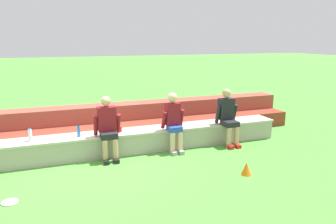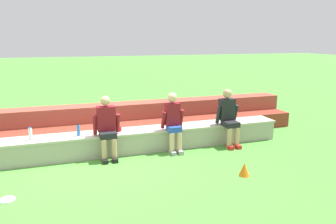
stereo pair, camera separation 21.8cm
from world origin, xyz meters
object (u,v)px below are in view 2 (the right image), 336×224
(person_left_of_center, at_px, (173,121))
(frisbee, at_px, (7,200))
(sports_cone, at_px, (244,169))
(person_far_left, at_px, (107,126))
(person_center, at_px, (229,116))
(water_bottle_mid_right, at_px, (30,134))
(water_bottle_near_right, at_px, (78,130))
(plastic_cup_right_end, at_px, (120,129))

(person_left_of_center, height_order, frisbee, person_left_of_center)
(sports_cone, bearing_deg, person_far_left, 142.94)
(person_center, height_order, water_bottle_mid_right, person_center)
(person_far_left, height_order, water_bottle_mid_right, person_far_left)
(person_center, bearing_deg, person_far_left, 179.63)
(person_left_of_center, xyz_separation_m, water_bottle_near_right, (-1.97, 0.24, -0.09))
(water_bottle_mid_right, bearing_deg, person_center, -3.66)
(person_center, height_order, plastic_cup_right_end, person_center)
(water_bottle_mid_right, bearing_deg, water_bottle_near_right, -2.31)
(person_left_of_center, relative_size, person_center, 1.00)
(person_left_of_center, bearing_deg, water_bottle_near_right, 173.06)
(person_far_left, relative_size, plastic_cup_right_end, 12.70)
(water_bottle_mid_right, relative_size, plastic_cup_right_end, 2.49)
(plastic_cup_right_end, bearing_deg, person_center, -6.81)
(person_far_left, bearing_deg, person_center, -0.37)
(person_left_of_center, distance_m, water_bottle_near_right, 1.98)
(person_far_left, bearing_deg, frisbee, -143.15)
(person_center, height_order, water_bottle_near_right, person_center)
(person_center, bearing_deg, water_bottle_near_right, 175.98)
(person_center, xyz_separation_m, water_bottle_mid_right, (-4.22, 0.27, -0.09))
(water_bottle_mid_right, bearing_deg, frisbee, -99.74)
(water_bottle_mid_right, bearing_deg, person_far_left, -9.79)
(person_left_of_center, height_order, plastic_cup_right_end, person_left_of_center)
(person_far_left, height_order, person_left_of_center, person_far_left)
(water_bottle_near_right, xyz_separation_m, plastic_cup_right_end, (0.86, 0.06, -0.06))
(water_bottle_mid_right, xyz_separation_m, plastic_cup_right_end, (1.76, 0.02, -0.07))
(water_bottle_mid_right, distance_m, sports_cone, 4.14)
(frisbee, bearing_deg, plastic_cup_right_end, 37.73)
(sports_cone, bearing_deg, frisbee, 174.71)
(water_bottle_near_right, bearing_deg, sports_cone, -34.27)
(water_bottle_mid_right, height_order, sports_cone, water_bottle_mid_right)
(sports_cone, bearing_deg, water_bottle_mid_right, 152.42)
(person_far_left, distance_m, plastic_cup_right_end, 0.44)
(person_center, xyz_separation_m, plastic_cup_right_end, (-2.46, 0.29, -0.16))
(person_left_of_center, relative_size, water_bottle_near_right, 5.28)
(water_bottle_mid_right, bearing_deg, sports_cone, -27.58)
(plastic_cup_right_end, xyz_separation_m, frisbee, (-2.03, -1.57, -0.52))
(person_far_left, relative_size, frisbee, 5.42)
(person_center, relative_size, plastic_cup_right_end, 12.73)
(person_left_of_center, bearing_deg, plastic_cup_right_end, 164.89)
(person_center, bearing_deg, water_bottle_mid_right, 176.34)
(person_far_left, relative_size, person_center, 1.00)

